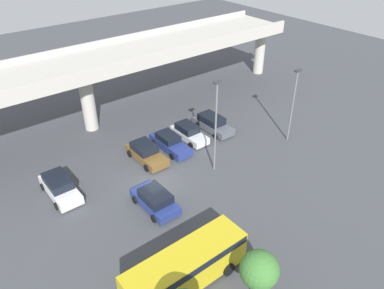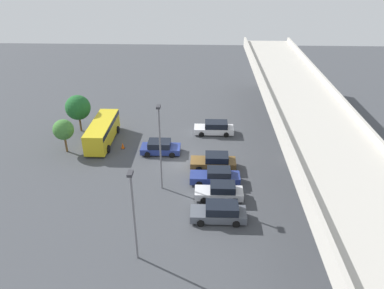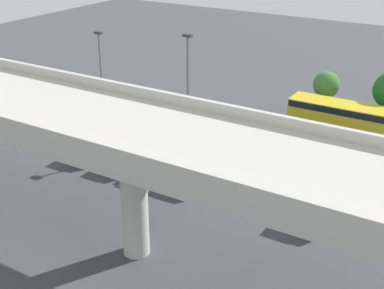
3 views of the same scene
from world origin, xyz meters
name	(u,v)px [view 3 (image 3 of 3)]	position (x,y,z in m)	size (l,w,h in m)	color
ground_plane	(241,165)	(0.00, 0.00, 0.00)	(110.24, 110.24, 0.00)	#424449
highway_overpass	(131,138)	(0.00, 12.35, 6.63)	(52.85, 7.18, 7.97)	#BCB7AD
parked_car_0	(315,206)	(-6.86, 3.94, 0.75)	(2.16, 4.88, 1.58)	silver
parked_car_1	(276,150)	(-1.63, -2.25, 0.71)	(2.26, 4.41, 1.49)	navy
parked_car_2	(198,171)	(1.38, 3.76, 0.74)	(2.18, 4.73, 1.59)	brown
parked_car_3	(162,163)	(4.19, 3.88, 0.70)	(1.99, 4.90, 1.52)	navy
parked_car_4	(130,156)	(6.78, 4.20, 0.72)	(1.97, 4.44, 1.55)	silver
parked_car_5	(97,145)	(9.88, 4.07, 0.76)	(2.10, 4.74, 1.59)	#515660
shuttle_bus	(340,116)	(-4.06, -9.35, 1.55)	(8.17, 2.65, 2.58)	gold
lamp_post_near_aisle	(188,82)	(5.35, -1.33, 4.96)	(0.70, 0.35, 8.53)	slate
lamp_post_mid_lot	(101,68)	(14.55, -2.17, 4.44)	(0.70, 0.35, 7.53)	slate
tree_front_right	(326,85)	(-1.57, -12.94, 2.74)	(2.30, 2.30, 3.91)	brown
traffic_cone	(309,137)	(-2.54, -6.72, 0.33)	(0.44, 0.44, 0.70)	black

